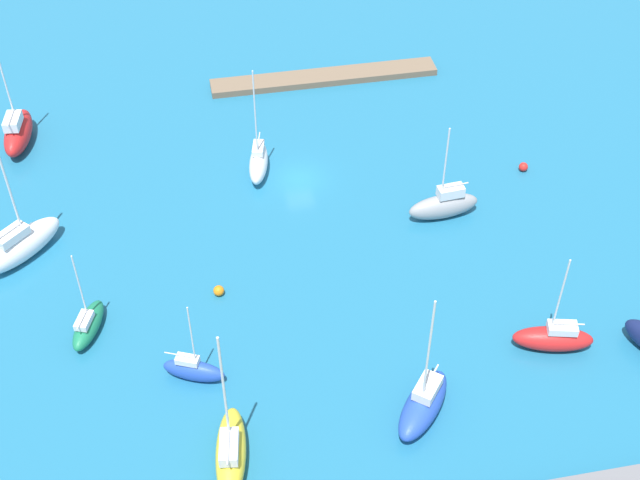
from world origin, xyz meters
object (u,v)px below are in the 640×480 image
(sailboat_white_far_south, at_px, (259,162))
(pier_dock, at_px, (324,77))
(sailboat_blue_east_end, at_px, (423,403))
(sailboat_green_outer_mooring, at_px, (88,325))
(sailboat_blue_mid_basin, at_px, (193,370))
(mooring_buoy_orange, at_px, (219,291))
(sailboat_red_center_basin, at_px, (553,338))
(mooring_buoy_red, at_px, (523,167))
(sailboat_red_inner_mooring, at_px, (18,132))
(sailboat_gray_west_end, at_px, (444,205))
(sailboat_white_lone_south, at_px, (22,244))
(sailboat_yellow_off_beacon, at_px, (231,452))

(sailboat_white_far_south, bearing_deg, pier_dock, 160.76)
(sailboat_blue_east_end, height_order, sailboat_green_outer_mooring, sailboat_blue_east_end)
(sailboat_blue_mid_basin, bearing_deg, mooring_buoy_orange, 94.94)
(sailboat_red_center_basin, bearing_deg, pier_dock, -62.36)
(sailboat_green_outer_mooring, height_order, mooring_buoy_red, sailboat_green_outer_mooring)
(sailboat_green_outer_mooring, xyz_separation_m, mooring_buoy_red, (-39.34, -12.55, -0.42))
(sailboat_red_center_basin, height_order, mooring_buoy_orange, sailboat_red_center_basin)
(sailboat_red_center_basin, distance_m, sailboat_red_inner_mooring, 52.49)
(sailboat_gray_west_end, height_order, mooring_buoy_orange, sailboat_gray_west_end)
(sailboat_gray_west_end, bearing_deg, sailboat_red_center_basin, 98.50)
(mooring_buoy_red, bearing_deg, sailboat_blue_east_end, 55.99)
(sailboat_green_outer_mooring, bearing_deg, sailboat_blue_mid_basin, -108.04)
(sailboat_white_lone_south, bearing_deg, sailboat_green_outer_mooring, -104.49)
(pier_dock, height_order, sailboat_blue_mid_basin, sailboat_blue_mid_basin)
(sailboat_gray_west_end, bearing_deg, sailboat_red_inner_mooring, -30.39)
(sailboat_blue_east_end, height_order, sailboat_red_inner_mooring, sailboat_red_inner_mooring)
(sailboat_white_far_south, bearing_deg, sailboat_red_inner_mooring, -98.70)
(sailboat_gray_west_end, height_order, sailboat_red_inner_mooring, sailboat_red_inner_mooring)
(sailboat_red_inner_mooring, height_order, sailboat_white_far_south, sailboat_red_inner_mooring)
(sailboat_yellow_off_beacon, relative_size, sailboat_red_inner_mooring, 0.95)
(sailboat_blue_mid_basin, height_order, mooring_buoy_orange, sailboat_blue_mid_basin)
(sailboat_green_outer_mooring, bearing_deg, pier_dock, -17.96)
(sailboat_white_lone_south, bearing_deg, mooring_buoy_orange, -69.35)
(sailboat_blue_east_end, distance_m, sailboat_yellow_off_beacon, 13.59)
(sailboat_red_center_basin, bearing_deg, mooring_buoy_orange, -9.25)
(sailboat_red_inner_mooring, bearing_deg, sailboat_blue_east_end, -134.34)
(sailboat_red_inner_mooring, bearing_deg, mooring_buoy_red, -98.24)
(sailboat_white_lone_south, height_order, sailboat_white_far_south, sailboat_white_lone_south)
(pier_dock, xyz_separation_m, sailboat_blue_east_end, (1.33, 42.85, 0.78))
(sailboat_white_far_south, height_order, mooring_buoy_orange, sailboat_white_far_south)
(sailboat_yellow_off_beacon, bearing_deg, mooring_buoy_red, -40.62)
(sailboat_red_center_basin, distance_m, sailboat_yellow_off_beacon, 25.20)
(mooring_buoy_red, bearing_deg, sailboat_yellow_off_beacon, 40.84)
(sailboat_gray_west_end, relative_size, sailboat_yellow_off_beacon, 0.77)
(pier_dock, xyz_separation_m, sailboat_red_center_basin, (-9.77, 38.89, 0.71))
(sailboat_red_center_basin, distance_m, sailboat_white_far_south, 30.99)
(sailboat_white_lone_south, bearing_deg, sailboat_white_far_south, -24.05)
(sailboat_white_lone_south, height_order, sailboat_red_inner_mooring, sailboat_white_lone_south)
(sailboat_yellow_off_beacon, height_order, sailboat_blue_mid_basin, sailboat_yellow_off_beacon)
(pier_dock, relative_size, sailboat_red_inner_mooring, 1.84)
(mooring_buoy_orange, bearing_deg, sailboat_blue_east_end, 132.41)
(pier_dock, bearing_deg, sailboat_red_center_basin, 104.10)
(pier_dock, height_order, sailboat_red_center_basin, sailboat_red_center_basin)
(sailboat_green_outer_mooring, distance_m, sailboat_yellow_off_beacon, 16.32)
(sailboat_blue_east_end, height_order, sailboat_gray_west_end, sailboat_blue_east_end)
(sailboat_blue_east_end, height_order, mooring_buoy_orange, sailboat_blue_east_end)
(sailboat_red_center_basin, height_order, sailboat_yellow_off_beacon, sailboat_yellow_off_beacon)
(pier_dock, relative_size, sailboat_yellow_off_beacon, 1.94)
(sailboat_white_far_south, distance_m, sailboat_blue_mid_basin, 23.98)
(sailboat_gray_west_end, distance_m, sailboat_white_far_south, 17.42)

